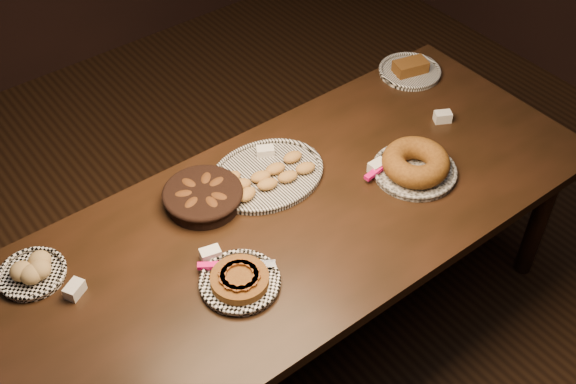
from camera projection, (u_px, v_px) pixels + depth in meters
ground at (295, 330)px, 3.19m from camera, size 5.00×5.00×0.00m
buffet_table at (296, 226)px, 2.72m from camera, size 2.40×1.00×0.75m
apple_tart_plate at (240, 280)px, 2.41m from camera, size 0.28×0.28×0.05m
madeleine_platter at (267, 175)px, 2.78m from camera, size 0.47×0.38×0.05m
bundt_cake_plate at (415, 165)px, 2.79m from camera, size 0.36×0.33×0.10m
croissant_basket at (203, 196)px, 2.67m from camera, size 0.33×0.33×0.08m
bread_roll_plate at (33, 271)px, 2.43m from camera, size 0.23×0.23×0.07m
loaf_plate at (410, 70)px, 3.28m from camera, size 0.28×0.28×0.07m
tent_cards at (285, 190)px, 2.72m from camera, size 1.72×0.40×0.04m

